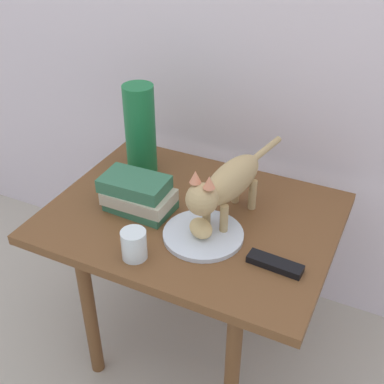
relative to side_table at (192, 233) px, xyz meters
The scene contains 10 objects.
ground_plane 0.51m from the side_table, ahead, with size 6.00×6.00×0.00m, color #B2A899.
back_panel 0.74m from the side_table, 90.00° to the left, with size 4.00×0.04×2.20m, color silver.
side_table is the anchor object (origin of this frame).
plate 0.14m from the side_table, 48.00° to the right, with size 0.23×0.23×0.01m, color silver.
bread_roll 0.17m from the side_table, 52.72° to the right, with size 0.08×0.06×0.05m, color #E0BC7A.
cat 0.23m from the side_table, ahead, with size 0.14×0.47×0.23m.
book_stack 0.21m from the side_table, 163.65° to the right, with size 0.22×0.14×0.11m.
green_vase 0.38m from the side_table, 149.62° to the left, with size 0.10×0.10×0.31m, color #196B38.
candle_jar 0.27m from the side_table, 102.53° to the right, with size 0.07×0.07×0.08m.
tv_remote 0.33m from the side_table, 21.43° to the right, with size 0.15×0.04×0.02m, color black.
Camera 1 is at (0.53, -1.11, 1.49)m, focal length 46.73 mm.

